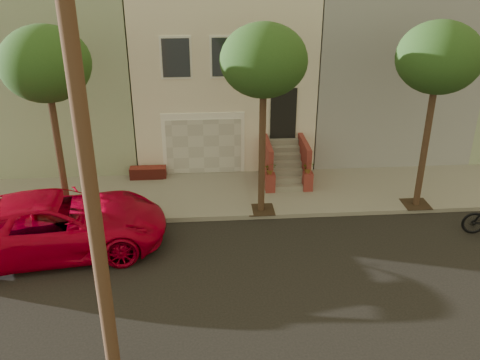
{
  "coord_description": "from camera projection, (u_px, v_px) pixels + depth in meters",
  "views": [
    {
      "loc": [
        -0.94,
        -11.88,
        8.63
      ],
      "look_at": [
        0.2,
        3.0,
        1.73
      ],
      "focal_mm": 38.97,
      "sensor_mm": 36.0,
      "label": 1
    }
  ],
  "objects": [
    {
      "name": "ground",
      "position": [
        241.0,
        282.0,
        14.44
      ],
      "size": [
        90.0,
        90.0,
        0.0
      ],
      "primitive_type": "plane",
      "color": "black",
      "rests_on": "ground"
    },
    {
      "name": "sidewalk",
      "position": [
        230.0,
        194.0,
        19.25
      ],
      "size": [
        40.0,
        3.7,
        0.15
      ],
      "primitive_type": "cube",
      "color": "gray",
      "rests_on": "ground"
    },
    {
      "name": "tree_right",
      "position": [
        439.0,
        59.0,
        16.21
      ],
      "size": [
        2.7,
        2.57,
        6.3
      ],
      "color": "#2D2116",
      "rests_on": "sidewalk"
    },
    {
      "name": "pickup_truck",
      "position": [
        57.0,
        224.0,
        15.57
      ],
      "size": [
        6.85,
        3.85,
        1.81
      ],
      "primitive_type": "imported",
      "rotation": [
        0.0,
        0.0,
        1.71
      ],
      "color": "#BB0021",
      "rests_on": "ground"
    },
    {
      "name": "tree_left",
      "position": [
        46.0,
        65.0,
        15.38
      ],
      "size": [
        2.7,
        2.57,
        6.3
      ],
      "color": "#2D2116",
      "rests_on": "sidewalk"
    },
    {
      "name": "tree_mid",
      "position": [
        264.0,
        62.0,
        15.83
      ],
      "size": [
        2.7,
        2.57,
        6.3
      ],
      "color": "#2D2116",
      "rests_on": "sidewalk"
    },
    {
      "name": "house_row",
      "position": [
        221.0,
        64.0,
        23.03
      ],
      "size": [
        33.1,
        11.7,
        7.0
      ],
      "color": "silver",
      "rests_on": "sidewalk"
    }
  ]
}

